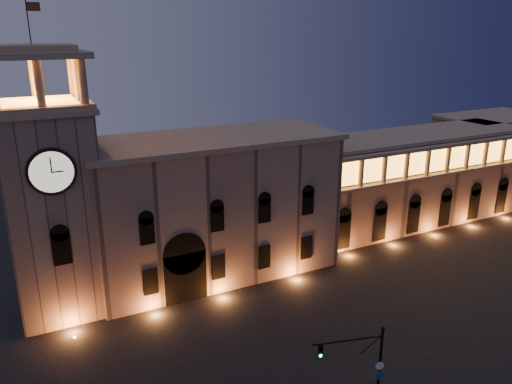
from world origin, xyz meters
The scene contains 6 objects.
ground centered at (0.00, 0.00, 0.00)m, with size 160.00×160.00×0.00m, color black.
government_building centered at (-2.08, 21.93, 8.77)m, with size 30.80×12.80×17.60m.
clock_tower centered at (-20.50, 20.98, 12.50)m, with size 9.80×9.80×32.40m.
colonnade_wing centered at (32.00, 23.92, 7.33)m, with size 40.60×11.50×14.50m.
secondary_building centered at (58.00, 30.00, 7.00)m, with size 20.00×12.00×14.00m, color #856755.
traffic_light centered at (-1.09, -7.45, 4.33)m, with size 5.85×1.81×8.24m.
Camera 1 is at (-23.54, -32.74, 29.83)m, focal length 35.00 mm.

